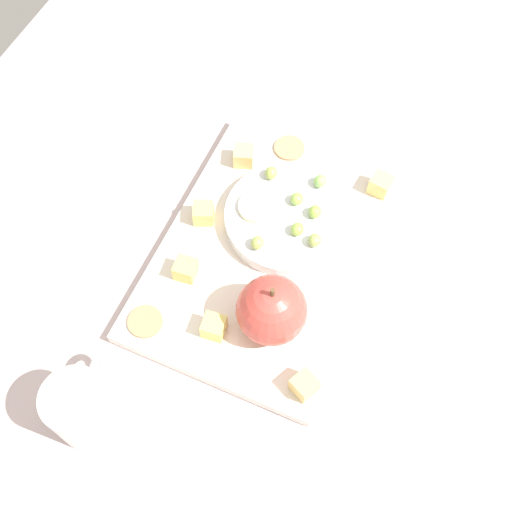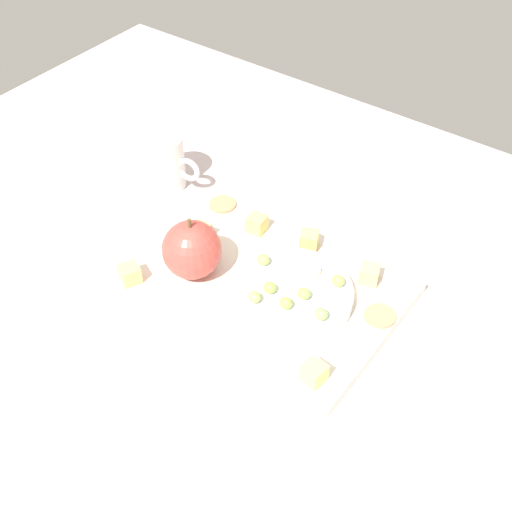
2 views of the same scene
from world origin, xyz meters
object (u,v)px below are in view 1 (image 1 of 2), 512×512
(grape_0, at_px, (257,243))
(grape_3, at_px, (297,199))
(cheese_cube_1, at_px, (304,385))
(grape_5, at_px, (318,181))
(cup, at_px, (82,408))
(grape_2, at_px, (315,212))
(grape_4, at_px, (271,173))
(grape_1, at_px, (296,228))
(apple_slice_0, at_px, (257,207))
(platter, at_px, (267,254))
(grape_6, at_px, (315,240))
(cheese_cube_5, at_px, (203,213))
(cracker_1, at_px, (289,148))
(apple_whole, at_px, (272,310))
(cheese_cube_2, at_px, (244,156))
(serving_dish, at_px, (288,218))
(cheese_cube_0, at_px, (214,327))
(cheese_cube_4, at_px, (381,184))
(cracker_0, at_px, (145,322))
(cheese_cube_3, at_px, (186,269))

(grape_0, height_order, grape_3, same)
(cheese_cube_1, height_order, grape_5, grape_5)
(grape_0, bearing_deg, cup, 160.77)
(grape_2, distance_m, grape_4, 0.08)
(grape_1, relative_size, apple_slice_0, 0.38)
(platter, distance_m, grape_6, 0.07)
(platter, relative_size, grape_5, 20.19)
(cheese_cube_5, bearing_deg, grape_0, -103.60)
(cracker_1, xyz_separation_m, grape_0, (-0.16, -0.02, 0.02))
(apple_whole, height_order, cheese_cube_5, apple_whole)
(cheese_cube_1, bearing_deg, apple_slice_0, 36.51)
(grape_4, xyz_separation_m, apple_slice_0, (-0.05, -0.00, -0.00))
(grape_0, relative_size, apple_slice_0, 0.38)
(grape_1, bearing_deg, platter, 138.19)
(cheese_cube_2, height_order, grape_6, grape_6)
(grape_3, bearing_deg, grape_2, -108.19)
(grape_4, bearing_deg, cheese_cube_1, -149.58)
(cheese_cube_2, bearing_deg, platter, -144.11)
(serving_dish, xyz_separation_m, grape_2, (0.01, -0.03, 0.02))
(platter, xyz_separation_m, cup, (-0.26, 0.10, 0.03))
(cheese_cube_0, distance_m, cheese_cube_2, 0.24)
(cheese_cube_1, distance_m, grape_0, 0.18)
(cheese_cube_1, distance_m, cheese_cube_5, 0.25)
(platter, relative_size, cracker_1, 8.63)
(serving_dish, bearing_deg, cheese_cube_1, -153.25)
(apple_whole, xyz_separation_m, cheese_cube_0, (-0.03, 0.06, -0.03))
(apple_whole, height_order, cheese_cube_4, apple_whole)
(cheese_cube_2, height_order, cracker_1, cheese_cube_2)
(apple_whole, relative_size, cracker_0, 1.94)
(cracker_0, relative_size, apple_slice_0, 0.90)
(cracker_0, distance_m, grape_5, 0.28)
(platter, relative_size, grape_3, 20.19)
(cheese_cube_0, xyz_separation_m, cup, (-0.14, 0.08, 0.01))
(cheese_cube_3, xyz_separation_m, grape_0, (0.06, -0.07, 0.01))
(grape_1, relative_size, grape_5, 1.00)
(grape_0, distance_m, grape_2, 0.08)
(cheese_cube_2, relative_size, cheese_cube_4, 1.00)
(cracker_1, relative_size, grape_3, 2.34)
(grape_1, xyz_separation_m, cup, (-0.29, 0.12, -0.00))
(cheese_cube_4, height_order, grape_2, grape_2)
(apple_whole, relative_size, apple_slice_0, 1.74)
(grape_6, relative_size, cup, 0.18)
(apple_slice_0, bearing_deg, grape_3, -56.56)
(cheese_cube_2, relative_size, apple_slice_0, 0.55)
(serving_dish, bearing_deg, cheese_cube_0, 172.67)
(cheese_cube_3, bearing_deg, cheese_cube_5, 10.52)
(cheese_cube_3, distance_m, grape_3, 0.16)
(platter, bearing_deg, grape_0, 133.79)
(grape_0, distance_m, grape_3, 0.08)
(cheese_cube_1, bearing_deg, grape_6, 17.62)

